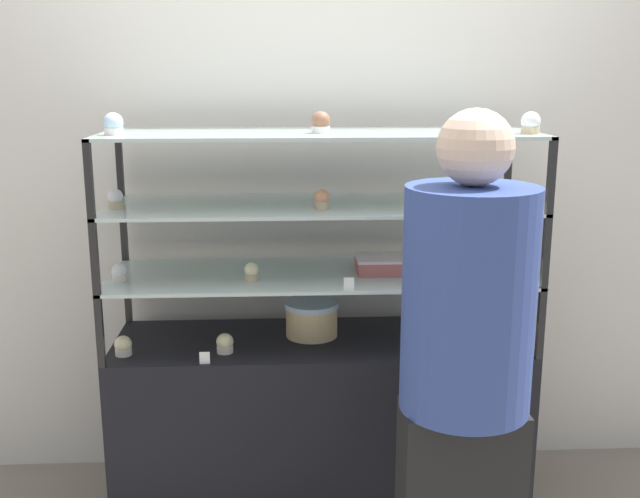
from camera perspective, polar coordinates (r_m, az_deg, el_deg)
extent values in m
cube|color=silver|center=(3.11, -0.39, 6.17)|extent=(8.00, 0.05, 2.60)
cube|color=black|center=(3.01, 0.00, -13.11)|extent=(1.55, 0.50, 0.70)
cube|color=black|center=(3.12, -14.46, -3.13)|extent=(0.02, 0.02, 0.26)
cube|color=black|center=(3.19, 13.65, -2.72)|extent=(0.02, 0.02, 0.26)
cube|color=black|center=(2.67, -16.43, -6.02)|extent=(0.02, 0.02, 0.26)
cube|color=black|center=(2.75, 16.48, -5.45)|extent=(0.02, 0.02, 0.26)
cube|color=#B2C6C1|center=(2.79, 0.00, -1.94)|extent=(1.55, 0.50, 0.01)
cube|color=black|center=(3.05, -14.74, 1.57)|extent=(0.02, 0.02, 0.26)
cube|color=black|center=(3.13, 13.91, 1.88)|extent=(0.02, 0.02, 0.26)
cube|color=black|center=(2.60, -16.81, -0.58)|extent=(0.02, 0.02, 0.26)
cube|color=black|center=(2.68, 16.84, -0.16)|extent=(0.02, 0.02, 0.26)
cube|color=#B2C6C1|center=(2.74, 0.00, 3.33)|extent=(1.55, 0.50, 0.01)
cube|color=black|center=(3.01, -15.03, 6.42)|extent=(0.02, 0.02, 0.26)
cube|color=black|center=(3.09, 14.18, 6.62)|extent=(0.02, 0.02, 0.26)
cube|color=black|center=(2.55, -17.20, 5.11)|extent=(0.02, 0.02, 0.26)
cube|color=black|center=(2.64, 17.22, 5.36)|extent=(0.02, 0.02, 0.26)
cube|color=#B2C6C1|center=(2.70, 0.00, 8.78)|extent=(1.55, 0.50, 0.01)
cylinder|color=#DBBC84|center=(2.89, -0.64, -5.54)|extent=(0.20, 0.20, 0.11)
cylinder|color=silver|center=(2.86, -0.64, -4.26)|extent=(0.21, 0.21, 0.02)
cube|color=#C66660|center=(2.81, 5.16, -1.27)|extent=(0.23, 0.16, 0.05)
cube|color=silver|center=(2.80, 5.17, -0.67)|extent=(0.24, 0.17, 0.01)
cylinder|color=beige|center=(2.80, -14.74, -7.59)|extent=(0.06, 0.06, 0.02)
sphere|color=#F4EAB2|center=(2.79, -14.77, -7.03)|extent=(0.06, 0.06, 0.06)
cylinder|color=beige|center=(2.75, -7.24, -7.59)|extent=(0.06, 0.06, 0.02)
sphere|color=#F4EAB2|center=(2.74, -7.26, -7.02)|extent=(0.06, 0.06, 0.06)
cylinder|color=#CCB28C|center=(2.82, 7.66, -7.12)|extent=(0.06, 0.06, 0.02)
sphere|color=silver|center=(2.81, 7.67, -6.57)|extent=(0.06, 0.06, 0.06)
cylinder|color=white|center=(2.92, 14.49, -6.67)|extent=(0.06, 0.06, 0.02)
sphere|color=#F4EAB2|center=(2.91, 14.53, -6.14)|extent=(0.06, 0.06, 0.06)
cube|color=white|center=(2.65, -8.78, -8.21)|extent=(0.04, 0.00, 0.04)
cylinder|color=beige|center=(2.76, -15.02, -2.15)|extent=(0.05, 0.05, 0.03)
sphere|color=white|center=(2.76, -15.06, -1.60)|extent=(0.05, 0.05, 0.05)
cylinder|color=#CCB28C|center=(2.69, -5.24, -2.14)|extent=(0.05, 0.05, 0.03)
sphere|color=#F4EAB2|center=(2.69, -5.25, -1.58)|extent=(0.05, 0.05, 0.05)
cylinder|color=beige|center=(2.82, 14.84, -1.82)|extent=(0.05, 0.05, 0.03)
sphere|color=silver|center=(2.82, 14.87, -1.28)|extent=(0.05, 0.05, 0.05)
cube|color=white|center=(2.57, 2.22, -2.66)|extent=(0.04, 0.00, 0.04)
cylinder|color=#CCB28C|center=(2.74, -15.30, 3.28)|extent=(0.05, 0.05, 0.03)
sphere|color=white|center=(2.73, -15.33, 3.87)|extent=(0.05, 0.05, 0.05)
cylinder|color=#CCB28C|center=(2.63, 0.17, 3.38)|extent=(0.05, 0.05, 0.03)
sphere|color=#E5996B|center=(2.63, 0.17, 4.00)|extent=(0.05, 0.05, 0.05)
cylinder|color=white|center=(2.74, 15.14, 3.31)|extent=(0.05, 0.05, 0.03)
sphere|color=#8C5B42|center=(2.74, 15.18, 3.90)|extent=(0.05, 0.05, 0.05)
cube|color=white|center=(2.55, 8.48, 3.09)|extent=(0.04, 0.00, 0.04)
cylinder|color=white|center=(2.66, -15.43, 8.63)|extent=(0.06, 0.06, 0.02)
sphere|color=silver|center=(2.66, -15.47, 9.29)|extent=(0.07, 0.07, 0.07)
cylinder|color=white|center=(2.65, 0.03, 9.08)|extent=(0.06, 0.06, 0.02)
sphere|color=#8C5B42|center=(2.65, 0.03, 9.74)|extent=(0.07, 0.07, 0.07)
cylinder|color=#CCB28C|center=(2.72, 15.72, 8.71)|extent=(0.06, 0.06, 0.02)
sphere|color=white|center=(2.72, 15.76, 9.35)|extent=(0.07, 0.07, 0.07)
cube|color=white|center=(2.55, 12.20, 8.85)|extent=(0.04, 0.00, 0.04)
cylinder|color=#33478C|center=(2.14, 11.23, -3.86)|extent=(0.37, 0.37, 0.64)
sphere|color=beige|center=(2.06, 11.76, 7.59)|extent=(0.21, 0.21, 0.21)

